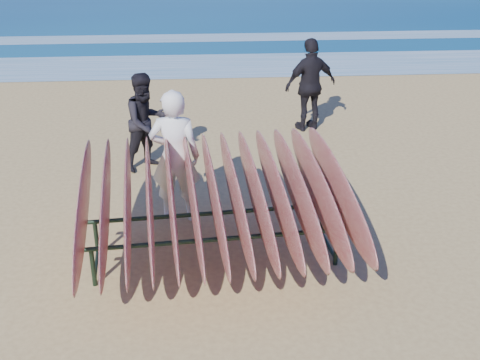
{
  "coord_description": "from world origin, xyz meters",
  "views": [
    {
      "loc": [
        -0.46,
        -6.03,
        4.22
      ],
      "look_at": [
        0.0,
        0.8,
        0.95
      ],
      "focal_mm": 45.0,
      "sensor_mm": 36.0,
      "label": 1
    }
  ],
  "objects_px": {
    "surfboard_rack": "(214,198)",
    "person_dark_b": "(310,85)",
    "person_white": "(175,157)",
    "person_dark_a": "(146,122)"
  },
  "relations": [
    {
      "from": "surfboard_rack",
      "to": "person_dark_b",
      "type": "relative_size",
      "value": 1.91
    },
    {
      "from": "person_dark_a",
      "to": "person_dark_b",
      "type": "distance_m",
      "value": 3.44
    },
    {
      "from": "surfboard_rack",
      "to": "person_dark_a",
      "type": "bearing_deg",
      "value": 104.55
    },
    {
      "from": "surfboard_rack",
      "to": "person_dark_b",
      "type": "height_order",
      "value": "person_dark_b"
    },
    {
      "from": "person_dark_b",
      "to": "person_dark_a",
      "type": "bearing_deg",
      "value": 10.33
    },
    {
      "from": "person_white",
      "to": "person_dark_b",
      "type": "height_order",
      "value": "person_white"
    },
    {
      "from": "surfboard_rack",
      "to": "person_dark_b",
      "type": "xyz_separation_m",
      "value": [
        1.98,
        4.6,
        0.0
      ]
    },
    {
      "from": "surfboard_rack",
      "to": "person_dark_b",
      "type": "distance_m",
      "value": 5.01
    },
    {
      "from": "surfboard_rack",
      "to": "person_white",
      "type": "bearing_deg",
      "value": 108.72
    },
    {
      "from": "person_white",
      "to": "surfboard_rack",
      "type": "bearing_deg",
      "value": 119.42
    }
  ]
}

